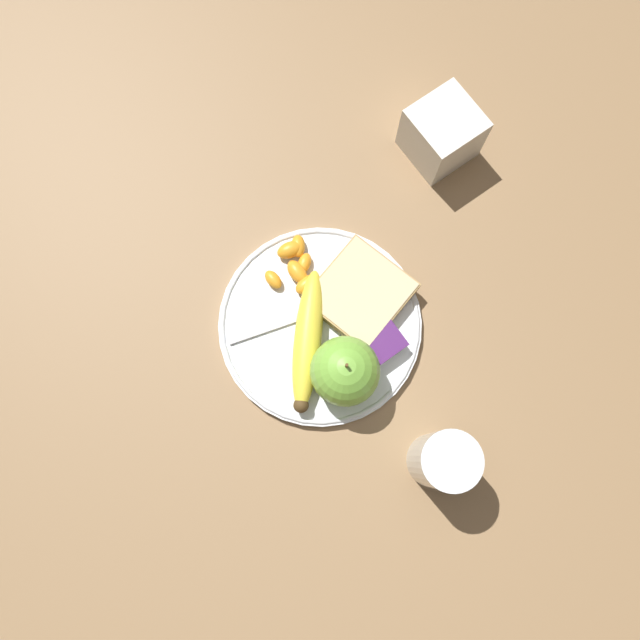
{
  "coord_description": "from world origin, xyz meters",
  "views": [
    {
      "loc": [
        -0.09,
        -0.13,
        0.76
      ],
      "look_at": [
        0.0,
        0.0,
        0.03
      ],
      "focal_mm": 35.0,
      "sensor_mm": 36.0,
      "label": 1
    }
  ],
  "objects_px": {
    "fork": "(314,311)",
    "condiment_caddy": "(442,134)",
    "jam_packet": "(382,344)",
    "plate": "(320,324)",
    "banana": "(308,341)",
    "juice_glass": "(442,461)",
    "bread_slice": "(363,296)",
    "apple": "(345,371)"
  },
  "relations": [
    {
      "from": "fork",
      "to": "condiment_caddy",
      "type": "distance_m",
      "value": 0.28
    },
    {
      "from": "jam_packet",
      "to": "condiment_caddy",
      "type": "height_order",
      "value": "condiment_caddy"
    },
    {
      "from": "plate",
      "to": "banana",
      "type": "height_order",
      "value": "banana"
    },
    {
      "from": "jam_packet",
      "to": "juice_glass",
      "type": "bearing_deg",
      "value": -101.46
    },
    {
      "from": "banana",
      "to": "bread_slice",
      "type": "xyz_separation_m",
      "value": [
        0.09,
        0.01,
        -0.01
      ]
    },
    {
      "from": "apple",
      "to": "jam_packet",
      "type": "height_order",
      "value": "apple"
    },
    {
      "from": "juice_glass",
      "to": "apple",
      "type": "bearing_deg",
      "value": 101.64
    },
    {
      "from": "condiment_caddy",
      "to": "apple",
      "type": "bearing_deg",
      "value": -147.68
    },
    {
      "from": "banana",
      "to": "condiment_caddy",
      "type": "height_order",
      "value": "condiment_caddy"
    },
    {
      "from": "condiment_caddy",
      "to": "juice_glass",
      "type": "bearing_deg",
      "value": -128.02
    },
    {
      "from": "plate",
      "to": "juice_glass",
      "type": "distance_m",
      "value": 0.22
    },
    {
      "from": "jam_packet",
      "to": "condiment_caddy",
      "type": "distance_m",
      "value": 0.28
    },
    {
      "from": "banana",
      "to": "fork",
      "type": "bearing_deg",
      "value": 44.0
    },
    {
      "from": "juice_glass",
      "to": "bread_slice",
      "type": "distance_m",
      "value": 0.21
    },
    {
      "from": "bread_slice",
      "to": "jam_packet",
      "type": "height_order",
      "value": "same"
    },
    {
      "from": "banana",
      "to": "juice_glass",
      "type": "bearing_deg",
      "value": -78.24
    },
    {
      "from": "condiment_caddy",
      "to": "fork",
      "type": "bearing_deg",
      "value": -160.87
    },
    {
      "from": "jam_packet",
      "to": "apple",
      "type": "bearing_deg",
      "value": -176.86
    },
    {
      "from": "bread_slice",
      "to": "jam_packet",
      "type": "relative_size",
      "value": 2.7
    },
    {
      "from": "plate",
      "to": "banana",
      "type": "distance_m",
      "value": 0.04
    },
    {
      "from": "juice_glass",
      "to": "fork",
      "type": "bearing_deg",
      "value": 93.1
    },
    {
      "from": "juice_glass",
      "to": "jam_packet",
      "type": "height_order",
      "value": "juice_glass"
    },
    {
      "from": "plate",
      "to": "banana",
      "type": "xyz_separation_m",
      "value": [
        -0.03,
        -0.01,
        0.02
      ]
    },
    {
      "from": "juice_glass",
      "to": "banana",
      "type": "distance_m",
      "value": 0.21
    },
    {
      "from": "apple",
      "to": "fork",
      "type": "relative_size",
      "value": 0.49
    },
    {
      "from": "apple",
      "to": "banana",
      "type": "relative_size",
      "value": 0.6
    },
    {
      "from": "plate",
      "to": "jam_packet",
      "type": "xyz_separation_m",
      "value": [
        0.05,
        -0.07,
        0.01
      ]
    },
    {
      "from": "juice_glass",
      "to": "plate",
      "type": "bearing_deg",
      "value": 94.22
    },
    {
      "from": "bread_slice",
      "to": "fork",
      "type": "bearing_deg",
      "value": 160.19
    },
    {
      "from": "juice_glass",
      "to": "apple",
      "type": "xyz_separation_m",
      "value": [
        -0.03,
        0.14,
        0.0
      ]
    },
    {
      "from": "juice_glass",
      "to": "bread_slice",
      "type": "bearing_deg",
      "value": 77.76
    },
    {
      "from": "bread_slice",
      "to": "plate",
      "type": "bearing_deg",
      "value": 176.27
    },
    {
      "from": "plate",
      "to": "apple",
      "type": "xyz_separation_m",
      "value": [
        -0.01,
        -0.07,
        0.04
      ]
    },
    {
      "from": "banana",
      "to": "plate",
      "type": "bearing_deg",
      "value": 23.93
    },
    {
      "from": "plate",
      "to": "jam_packet",
      "type": "distance_m",
      "value": 0.08
    },
    {
      "from": "plate",
      "to": "fork",
      "type": "bearing_deg",
      "value": 79.06
    },
    {
      "from": "plate",
      "to": "bread_slice",
      "type": "height_order",
      "value": "bread_slice"
    },
    {
      "from": "bread_slice",
      "to": "condiment_caddy",
      "type": "height_order",
      "value": "condiment_caddy"
    },
    {
      "from": "condiment_caddy",
      "to": "bread_slice",
      "type": "bearing_deg",
      "value": -151.39
    },
    {
      "from": "juice_glass",
      "to": "fork",
      "type": "height_order",
      "value": "juice_glass"
    },
    {
      "from": "apple",
      "to": "fork",
      "type": "xyz_separation_m",
      "value": [
        0.02,
        0.09,
        -0.04
      ]
    },
    {
      "from": "bread_slice",
      "to": "fork",
      "type": "distance_m",
      "value": 0.06
    }
  ]
}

